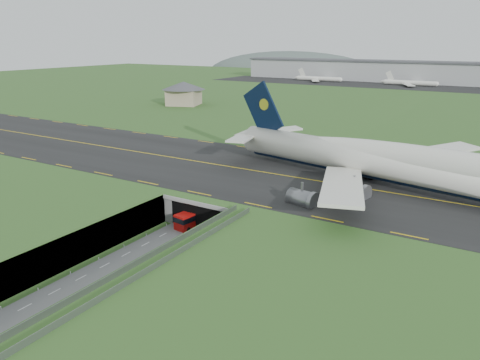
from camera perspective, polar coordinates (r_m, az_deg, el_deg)
The scene contains 10 objects.
ground at distance 89.26m, azimuth -8.46°, elevation -7.65°, with size 900.00×900.00×0.00m, color #376026.
airfield_deck at distance 88.07m, azimuth -8.55°, elevation -5.88°, with size 800.00×800.00×6.00m, color gray.
trench_road at distance 84.20m, azimuth -11.75°, elevation -9.33°, with size 12.00×75.00×0.20m, color slate.
taxiway at distance 112.81m, azimuth 2.11°, elevation 1.06°, with size 800.00×44.00×0.18m, color black.
tunnel_portal at distance 100.40m, azimuth -2.47°, elevation -2.61°, with size 17.00×22.30×6.00m.
guideway at distance 67.56m, azimuth -11.82°, elevation -11.24°, with size 3.00×53.00×7.05m.
jumbo_jet at distance 102.08m, azimuth 19.80°, elevation 1.64°, with size 100.78×62.86×21.23m.
shuttle_tram at distance 95.68m, azimuth -5.80°, elevation -4.69°, with size 4.14×8.26×3.22m.
service_building at distance 230.27m, azimuth -6.89°, elevation 10.70°, with size 26.24×26.24×11.25m.
cargo_terminal at distance 365.82m, azimuth 23.49°, elevation 11.90°, with size 320.00×67.00×15.60m.
Camera 1 is at (52.91, -61.83, 36.67)m, focal length 35.00 mm.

